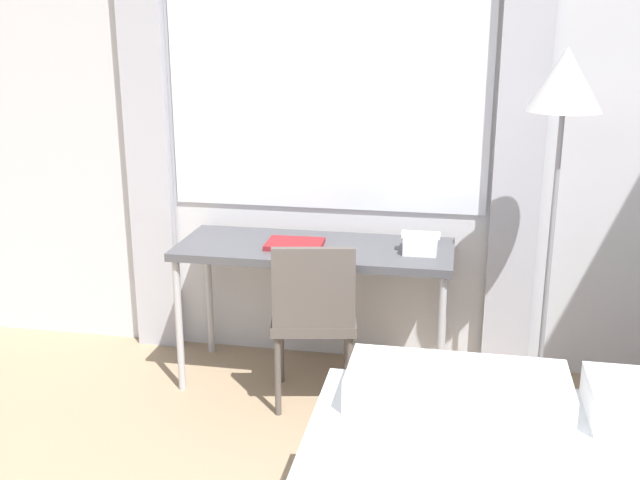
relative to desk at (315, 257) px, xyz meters
name	(u,v)px	position (x,y,z in m)	size (l,w,h in m)	color
wall_back_with_window	(323,113)	(-0.02, 0.35, 0.68)	(5.44, 0.13, 2.70)	silver
desk	(315,257)	(0.00, 0.00, 0.00)	(1.37, 0.54, 0.74)	#4C4C51
desk_chair	(314,312)	(0.04, -0.25, -0.19)	(0.47, 0.47, 0.84)	#59514C
standing_lamp	(563,106)	(1.11, -0.12, 0.78)	(0.32, 0.32, 1.71)	#4C4C51
telephone	(421,243)	(0.52, -0.01, 0.10)	(0.18, 0.18, 0.10)	white
book	(295,244)	(-0.09, -0.03, 0.07)	(0.28, 0.22, 0.02)	maroon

